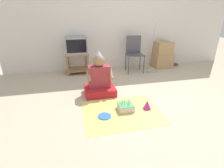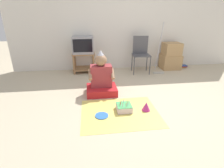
# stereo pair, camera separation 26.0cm
# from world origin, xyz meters

# --- Properties ---
(ground_plane) EXTENTS (16.00, 16.00, 0.00)m
(ground_plane) POSITION_xyz_m (0.00, 0.00, 0.00)
(ground_plane) COLOR beige
(wall_back) EXTENTS (6.40, 0.06, 2.55)m
(wall_back) POSITION_xyz_m (0.00, 2.31, 1.27)
(wall_back) COLOR silver
(wall_back) RESTS_ON ground_plane
(tv_stand) EXTENTS (0.57, 0.47, 0.52)m
(tv_stand) POSITION_xyz_m (-1.29, 2.05, 0.31)
(tv_stand) COLOR #997047
(tv_stand) RESTS_ON ground_plane
(tv) EXTENTS (0.53, 0.45, 0.42)m
(tv) POSITION_xyz_m (-1.29, 2.05, 0.73)
(tv) COLOR #99999E
(tv) RESTS_ON tv_stand
(folding_chair) EXTENTS (0.48, 0.43, 0.94)m
(folding_chair) POSITION_xyz_m (0.20, 1.85, 0.55)
(folding_chair) COLOR #4C4C51
(folding_chair) RESTS_ON ground_plane
(cardboard_box_stack) EXTENTS (0.52, 0.44, 0.73)m
(cardboard_box_stack) POSITION_xyz_m (1.13, 2.03, 0.34)
(cardboard_box_stack) COLOR tan
(cardboard_box_stack) RESTS_ON ground_plane
(dust_mop) EXTENTS (0.28, 0.32, 1.29)m
(dust_mop) POSITION_xyz_m (0.65, 1.72, 0.38)
(dust_mop) COLOR #B2ADA3
(dust_mop) RESTS_ON ground_plane
(book_pile) EXTENTS (0.19, 0.15, 0.07)m
(book_pile) POSITION_xyz_m (1.57, 2.06, 0.04)
(book_pile) COLOR #A88933
(book_pile) RESTS_ON ground_plane
(person_seated) EXTENTS (0.58, 0.49, 0.85)m
(person_seated) POSITION_xyz_m (-0.93, 0.64, 0.28)
(person_seated) COLOR red
(person_seated) RESTS_ON ground_plane
(party_cloth) EXTENTS (1.24, 0.99, 0.01)m
(party_cloth) POSITION_xyz_m (-0.70, -0.16, 0.00)
(party_cloth) COLOR #EAD666
(party_cloth) RESTS_ON ground_plane
(birthday_cake) EXTENTS (0.24, 0.24, 0.17)m
(birthday_cake) POSITION_xyz_m (-0.62, -0.10, 0.06)
(birthday_cake) COLOR silver
(birthday_cake) RESTS_ON party_cloth
(party_hat_blue) EXTENTS (0.14, 0.14, 0.15)m
(party_hat_blue) POSITION_xyz_m (-0.26, -0.14, 0.08)
(party_hat_blue) COLOR #CC338C
(party_hat_blue) RESTS_ON party_cloth
(paper_plate) EXTENTS (0.21, 0.21, 0.01)m
(paper_plate) POSITION_xyz_m (-1.00, -0.22, 0.01)
(paper_plate) COLOR blue
(paper_plate) RESTS_ON party_cloth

